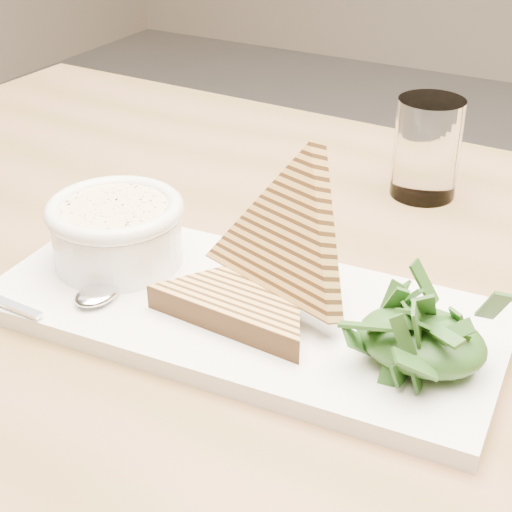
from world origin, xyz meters
The scene contains 12 objects.
table_top centered at (0.03, -0.21, 0.74)m, with size 1.33×0.89×0.04m, color #906744.
table_leg_bl centered at (-0.59, 0.19, 0.36)m, with size 0.06×0.06×0.72m, color #906744.
platter centered at (0.00, -0.23, 0.76)m, with size 0.42×0.19×0.02m, color white.
soup_bowl centered at (-0.13, -0.23, 0.79)m, with size 0.11×0.11×0.04m, color white.
soup centered at (-0.13, -0.23, 0.82)m, with size 0.09×0.09×0.01m, color beige.
bowl_rim centered at (-0.13, -0.23, 0.82)m, with size 0.12×0.12×0.01m, color white.
sandwich_flat centered at (0.01, -0.24, 0.78)m, with size 0.16×0.16×0.02m, color tan, non-canonical shape.
sandwich_lean centered at (0.03, -0.21, 0.82)m, with size 0.16×0.16×0.09m, color tan, non-canonical shape.
salad_base centered at (0.15, -0.24, 0.79)m, with size 0.09×0.07×0.04m, color black.
arugula_pile centered at (0.15, -0.24, 0.80)m, with size 0.11×0.10×0.05m, color #3B7329, non-canonical shape.
spoon_bowl centered at (-0.10, -0.29, 0.78)m, with size 0.03×0.04×0.01m, color silver.
glass_near centered at (0.05, 0.07, 0.81)m, with size 0.07×0.07×0.11m, color white.
Camera 1 is at (0.27, -0.69, 1.12)m, focal length 55.00 mm.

